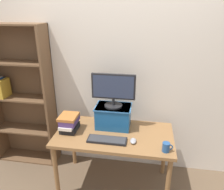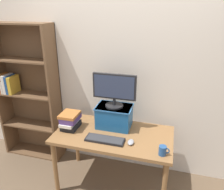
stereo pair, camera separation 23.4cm
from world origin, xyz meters
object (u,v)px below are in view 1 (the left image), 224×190
object	(u,v)px
bookshelf_unit	(19,96)
book_stack	(69,123)
desk	(114,140)
coffee_mug	(166,147)
riser_box	(113,116)
computer_monitor	(113,89)
keyboard	(107,140)
computer_mouse	(133,141)

from	to	relation	value
bookshelf_unit	book_stack	distance (m)	0.88
desk	coffee_mug	bearing A→B (deg)	-23.21
desk	riser_box	bearing A→B (deg)	101.97
bookshelf_unit	coffee_mug	world-z (taller)	bookshelf_unit
desk	bookshelf_unit	size ratio (longest dim) A/B	0.70
bookshelf_unit	computer_monitor	size ratio (longest dim) A/B	3.80
bookshelf_unit	keyboard	bearing A→B (deg)	-21.23
coffee_mug	computer_monitor	bearing A→B (deg)	145.83
desk	computer_monitor	xyz separation A→B (m)	(-0.03, 0.16, 0.55)
bookshelf_unit	computer_mouse	xyz separation A→B (m)	(1.54, -0.47, -0.21)
desk	bookshelf_unit	xyz separation A→B (m)	(-1.31, 0.33, 0.31)
riser_box	computer_monitor	distance (m)	0.33
riser_box	computer_monitor	size ratio (longest dim) A/B	0.84
desk	coffee_mug	distance (m)	0.61
riser_box	computer_monitor	xyz separation A→B (m)	(0.00, -0.00, 0.33)
riser_box	computer_mouse	world-z (taller)	riser_box
computer_mouse	book_stack	size ratio (longest dim) A/B	0.41
computer_monitor	keyboard	world-z (taller)	computer_monitor
bookshelf_unit	computer_monitor	distance (m)	1.31
riser_box	keyboard	bearing A→B (deg)	-92.86
computer_monitor	bookshelf_unit	bearing A→B (deg)	172.33
desk	computer_monitor	size ratio (longest dim) A/B	2.66
computer_mouse	desk	bearing A→B (deg)	148.28
keyboard	computer_mouse	world-z (taller)	computer_mouse
coffee_mug	desk	bearing A→B (deg)	156.79
riser_box	book_stack	xyz separation A→B (m)	(-0.48, -0.18, -0.04)
riser_box	coffee_mug	distance (m)	0.71
keyboard	coffee_mug	size ratio (longest dim) A/B	4.00
keyboard	coffee_mug	distance (m)	0.61
bookshelf_unit	riser_box	xyz separation A→B (m)	(1.28, -0.17, -0.09)
computer_monitor	coffee_mug	distance (m)	0.82
desk	riser_box	distance (m)	0.27
computer_monitor	keyboard	bearing A→B (deg)	-92.87
book_stack	computer_mouse	bearing A→B (deg)	-9.50
computer_monitor	keyboard	size ratio (longest dim) A/B	1.18
desk	riser_box	size ratio (longest dim) A/B	3.16
computer_mouse	book_stack	world-z (taller)	book_stack
riser_box	coffee_mug	xyz separation A→B (m)	(0.59, -0.40, -0.09)
bookshelf_unit	coffee_mug	bearing A→B (deg)	-17.01
computer_mouse	riser_box	bearing A→B (deg)	130.65
bookshelf_unit	book_stack	world-z (taller)	bookshelf_unit
keyboard	book_stack	world-z (taller)	book_stack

